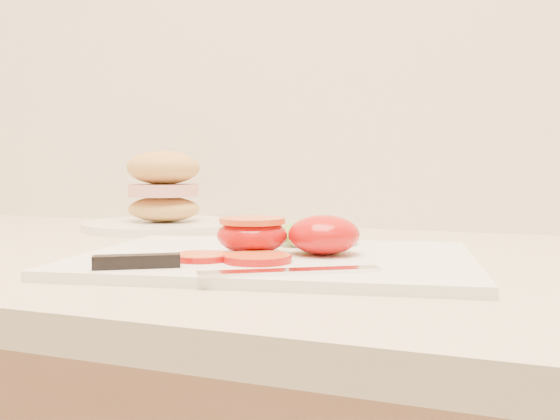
% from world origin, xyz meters
% --- Properties ---
extents(cutting_board, '(0.44, 0.35, 0.01)m').
position_xyz_m(cutting_board, '(-0.59, 1.61, 0.94)').
color(cutting_board, white).
rests_on(cutting_board, counter).
extents(tomato_half_dome, '(0.07, 0.07, 0.04)m').
position_xyz_m(tomato_half_dome, '(-0.55, 1.62, 0.96)').
color(tomato_half_dome, red).
rests_on(tomato_half_dome, cutting_board).
extents(tomato_half_cut, '(0.07, 0.07, 0.04)m').
position_xyz_m(tomato_half_cut, '(-0.62, 1.60, 0.96)').
color(tomato_half_cut, red).
rests_on(tomato_half_cut, cutting_board).
extents(tomato_slice_0, '(0.06, 0.06, 0.01)m').
position_xyz_m(tomato_slice_0, '(-0.59, 1.55, 0.94)').
color(tomato_slice_0, orange).
rests_on(tomato_slice_0, cutting_board).
extents(tomato_slice_1, '(0.06, 0.06, 0.01)m').
position_xyz_m(tomato_slice_1, '(-0.65, 1.54, 0.94)').
color(tomato_slice_1, orange).
rests_on(tomato_slice_1, cutting_board).
extents(lettuce_leaf_0, '(0.13, 0.13, 0.02)m').
position_xyz_m(lettuce_leaf_0, '(-0.58, 1.70, 0.95)').
color(lettuce_leaf_0, '#79A22B').
rests_on(lettuce_leaf_0, cutting_board).
extents(knife, '(0.24, 0.10, 0.01)m').
position_xyz_m(knife, '(-0.62, 1.49, 0.94)').
color(knife, silver).
rests_on(knife, cutting_board).
extents(sandwich_plate, '(0.26, 0.26, 0.12)m').
position_xyz_m(sandwich_plate, '(-0.89, 1.88, 0.98)').
color(sandwich_plate, white).
rests_on(sandwich_plate, counter).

